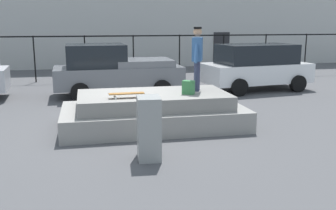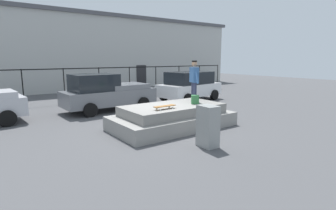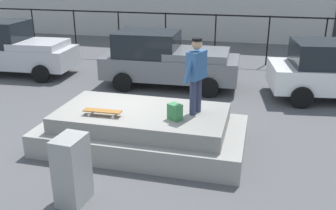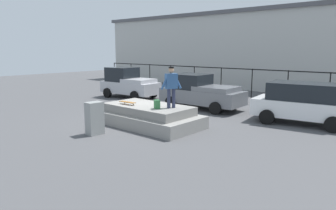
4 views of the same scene
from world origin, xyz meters
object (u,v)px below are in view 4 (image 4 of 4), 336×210
at_px(skateboarder, 171,84).
at_px(car_grey_pickup_mid, 200,92).
at_px(car_silver_pickup_near, 128,83).
at_px(skateboard, 127,102).
at_px(backpack, 157,104).
at_px(utility_box, 95,118).
at_px(car_white_hatchback_far, 304,102).

xyz_separation_m(skateboarder, car_grey_pickup_mid, (-1.81, 4.49, -0.90)).
relative_size(car_silver_pickup_near, car_grey_pickup_mid, 0.89).
bearing_deg(skateboarder, skateboard, -161.50).
bearing_deg(backpack, utility_box, 90.12).
bearing_deg(skateboard, car_silver_pickup_near, 138.06).
distance_m(skateboarder, utility_box, 3.25).
bearing_deg(utility_box, car_white_hatchback_far, 56.60).
bearing_deg(skateboard, backpack, 6.55).
bearing_deg(car_white_hatchback_far, car_grey_pickup_mid, -179.77).
height_order(car_silver_pickup_near, car_grey_pickup_mid, car_silver_pickup_near).
height_order(skateboarder, car_white_hatchback_far, skateboarder).
relative_size(skateboarder, utility_box, 1.32).
bearing_deg(car_grey_pickup_mid, car_white_hatchback_far, 0.23).
bearing_deg(skateboarder, backpack, -127.28).
distance_m(skateboarder, car_silver_pickup_near, 8.97).
bearing_deg(car_silver_pickup_near, car_white_hatchback_far, -0.19).
height_order(skateboard, backpack, backpack).
relative_size(car_grey_pickup_mid, car_white_hatchback_far, 1.07).
distance_m(backpack, car_silver_pickup_near, 8.88).
bearing_deg(backpack, car_grey_pickup_mid, -40.41).
height_order(skateboard, car_white_hatchback_far, car_white_hatchback_far).
xyz_separation_m(backpack, car_grey_pickup_mid, (-1.46, 4.95, -0.12)).
relative_size(backpack, car_grey_pickup_mid, 0.07).
xyz_separation_m(car_silver_pickup_near, car_white_hatchback_far, (11.37, -0.04, -0.03)).
height_order(car_grey_pickup_mid, utility_box, car_grey_pickup_mid).
bearing_deg(skateboarder, car_white_hatchback_far, 50.73).
bearing_deg(car_white_hatchback_far, car_silver_pickup_near, 179.81).
distance_m(backpack, car_grey_pickup_mid, 5.16).
distance_m(skateboarder, backpack, 0.97).
bearing_deg(utility_box, backpack, 61.01).
bearing_deg(backpack, skateboarder, -94.16).
xyz_separation_m(skateboarder, car_white_hatchback_far, (3.69, 4.51, -0.89)).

